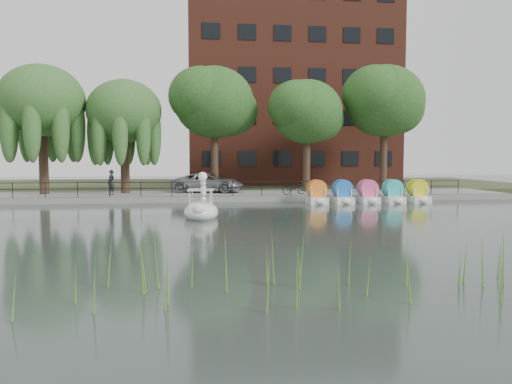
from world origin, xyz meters
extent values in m
plane|color=#3C4946|center=(0.00, 0.00, 0.00)|extent=(120.00, 120.00, 0.00)
cube|color=gray|center=(0.00, 16.00, 0.20)|extent=(40.00, 6.00, 0.40)
cube|color=gray|center=(0.00, 13.05, 0.20)|extent=(40.00, 0.25, 0.40)
cube|color=#47512D|center=(0.00, 30.00, 0.18)|extent=(60.00, 22.00, 0.36)
cylinder|color=black|center=(0.00, 13.25, 1.35)|extent=(32.00, 0.04, 0.04)
cylinder|color=black|center=(0.00, 13.25, 0.95)|extent=(32.00, 0.04, 0.04)
cylinder|color=black|center=(0.00, 13.25, 0.90)|extent=(0.05, 0.05, 1.00)
cube|color=#4C1E16|center=(7.00, 30.00, 9.36)|extent=(20.00, 10.00, 18.00)
cylinder|color=#473323|center=(-13.00, 16.50, 2.50)|extent=(0.60, 0.60, 4.20)
ellipsoid|color=#4C7D39|center=(-13.00, 16.50, 6.91)|extent=(5.88, 5.88, 5.00)
cylinder|color=#473323|center=(-7.50, 17.00, 2.30)|extent=(0.60, 0.60, 3.80)
ellipsoid|color=#4C7D39|center=(-7.50, 17.00, 6.29)|extent=(5.32, 5.32, 4.52)
cylinder|color=#473323|center=(-1.00, 18.00, 2.65)|extent=(0.60, 0.60, 4.50)
ellipsoid|color=#3C6F2A|center=(-1.00, 18.00, 7.10)|extent=(6.00, 6.00, 5.10)
cylinder|color=#473323|center=(6.00, 17.50, 2.42)|extent=(0.60, 0.60, 4.05)
ellipsoid|color=#3C6F2A|center=(6.00, 17.50, 6.43)|extent=(5.40, 5.40, 4.59)
cylinder|color=#473323|center=(12.50, 18.50, 2.76)|extent=(0.60, 0.60, 4.72)
ellipsoid|color=#3C6F2A|center=(12.50, 18.50, 7.44)|extent=(6.30, 6.30, 5.36)
imported|color=gray|center=(-1.49, 16.90, 1.22)|extent=(4.13, 6.41, 1.65)
imported|color=gray|center=(4.37, 14.09, 0.90)|extent=(0.97, 1.81, 1.00)
imported|color=black|center=(-8.19, 15.11, 1.39)|extent=(0.85, 0.84, 1.98)
ellipsoid|color=white|center=(-2.15, 4.54, 0.29)|extent=(1.93, 2.80, 0.59)
cube|color=white|center=(-2.16, 4.45, 0.59)|extent=(1.19, 1.28, 0.29)
cube|color=white|center=(-2.15, 4.49, 1.40)|extent=(1.35, 1.44, 0.06)
ellipsoid|color=white|center=(-2.27, 3.42, 0.54)|extent=(0.66, 0.54, 0.55)
sphere|color=white|center=(-2.06, 5.42, 2.01)|extent=(0.47, 0.47, 0.47)
cone|color=black|center=(-2.02, 5.73, 1.98)|extent=(0.22, 0.27, 0.20)
cylinder|color=yellow|center=(-2.04, 5.60, 1.99)|extent=(0.26, 0.12, 0.25)
cube|color=white|center=(5.31, 11.28, 0.22)|extent=(1.15, 1.70, 0.44)
cylinder|color=orange|center=(5.31, 11.38, 0.95)|extent=(0.90, 1.20, 0.90)
cube|color=white|center=(7.01, 11.28, 0.22)|extent=(1.15, 1.70, 0.44)
cylinder|color=blue|center=(7.01, 11.38, 0.95)|extent=(0.90, 1.20, 0.90)
cube|color=white|center=(8.71, 11.28, 0.22)|extent=(1.15, 1.70, 0.44)
cylinder|color=#E75389|center=(8.71, 11.38, 0.95)|extent=(0.90, 1.20, 0.90)
cube|color=white|center=(10.41, 11.28, 0.22)|extent=(1.15, 1.70, 0.44)
cylinder|color=#32BBB6|center=(10.41, 11.38, 0.95)|extent=(0.90, 1.20, 0.90)
cube|color=white|center=(12.11, 11.28, 0.22)|extent=(1.15, 1.70, 0.44)
cylinder|color=yellow|center=(12.11, 11.38, 0.95)|extent=(0.90, 1.20, 0.90)
camera|label=1|loc=(-2.35, -19.96, 2.99)|focal=35.00mm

